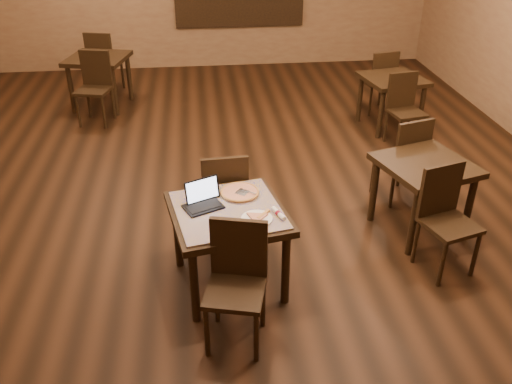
{
  "coord_description": "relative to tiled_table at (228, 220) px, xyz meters",
  "views": [
    {
      "loc": [
        -0.34,
        -5.21,
        3.12
      ],
      "look_at": [
        0.1,
        -1.34,
        0.85
      ],
      "focal_mm": 38.0,
      "sensor_mm": 36.0,
      "label": 1
    }
  ],
  "objects": [
    {
      "name": "other_table_c",
      "position": [
        1.95,
        0.64,
        -0.03
      ],
      "size": [
        1.01,
        1.01,
        0.76
      ],
      "rotation": [
        0.0,
        0.0,
        0.29
      ],
      "color": "black",
      "rests_on": "ground"
    },
    {
      "name": "other_table_c_chair_near",
      "position": [
        1.92,
        0.06,
        -0.1
      ],
      "size": [
        0.53,
        0.53,
        0.98
      ],
      "rotation": [
        0.0,
        0.0,
        0.29
      ],
      "color": "black",
      "rests_on": "ground"
    },
    {
      "name": "plate",
      "position": [
        0.22,
        -0.18,
        0.11
      ],
      "size": [
        0.25,
        0.25,
        0.01
      ],
      "primitive_type": "cylinder",
      "color": "white",
      "rests_on": "tiled_table"
    },
    {
      "name": "other_table_a_chair_far",
      "position": [
        2.52,
        3.79,
        -0.12
      ],
      "size": [
        0.48,
        0.48,
        0.95
      ],
      "rotation": [
        0.0,
        0.0,
        3.33
      ],
      "color": "black",
      "rests_on": "ground"
    },
    {
      "name": "spatula",
      "position": [
        0.14,
        0.22,
        0.13
      ],
      "size": [
        0.25,
        0.22,
        0.01
      ],
      "primitive_type": "cube",
      "rotation": [
        0.0,
        0.0,
        0.91
      ],
      "color": "silver",
      "rests_on": "pizza_whole"
    },
    {
      "name": "other_table_b_chair_far",
      "position": [
        -1.69,
        5.11,
        -0.09
      ],
      "size": [
        0.53,
        0.53,
        1.02
      ],
      "rotation": [
        0.0,
        0.0,
        2.9
      ],
      "color": "black",
      "rests_on": "ground"
    },
    {
      "name": "other_table_a",
      "position": [
        2.5,
        3.23,
        -0.05
      ],
      "size": [
        0.92,
        0.92,
        0.73
      ],
      "rotation": [
        0.0,
        0.0,
        0.19
      ],
      "color": "black",
      "rests_on": "ground"
    },
    {
      "name": "other_table_c_chair_far",
      "position": [
        1.97,
        1.21,
        -0.1
      ],
      "size": [
        0.53,
        0.53,
        0.98
      ],
      "rotation": [
        0.0,
        0.0,
        3.43
      ],
      "color": "black",
      "rests_on": "ground"
    },
    {
      "name": "chair_main_near",
      "position": [
        0.02,
        -0.62,
        -0.1
      ],
      "size": [
        0.52,
        0.52,
        0.99
      ],
      "rotation": [
        0.0,
        0.0,
        -0.25
      ],
      "color": "black",
      "rests_on": "ground"
    },
    {
      "name": "napkin_roll",
      "position": [
        0.4,
        -0.14,
        0.12
      ],
      "size": [
        0.1,
        0.19,
        0.04
      ],
      "rotation": [
        0.0,
        0.0,
        0.36
      ],
      "color": "white",
      "rests_on": "tiled_table"
    },
    {
      "name": "pizza_whole",
      "position": [
        0.12,
        0.24,
        0.12
      ],
      "size": [
        0.34,
        0.34,
        0.02
      ],
      "color": "beige",
      "rests_on": "pizza_pan"
    },
    {
      "name": "laptop",
      "position": [
        -0.2,
        0.1,
        0.16
      ],
      "size": [
        0.37,
        0.35,
        0.21
      ],
      "rotation": [
        0.0,
        0.0,
        0.43
      ],
      "color": "black",
      "rests_on": "tiled_table"
    },
    {
      "name": "pizza_slice",
      "position": [
        0.22,
        -0.18,
        0.13
      ],
      "size": [
        0.28,
        0.28,
        0.02
      ],
      "primitive_type": null,
      "rotation": [
        0.0,
        0.0,
        0.85
      ],
      "color": "beige",
      "rests_on": "plate"
    },
    {
      "name": "other_table_b_chair_near",
      "position": [
        -1.65,
        3.92,
        -0.09
      ],
      "size": [
        0.53,
        0.53,
        1.02
      ],
      "rotation": [
        0.0,
        0.0,
        -0.24
      ],
      "color": "black",
      "rests_on": "ground"
    },
    {
      "name": "chair_main_far",
      "position": [
        0.0,
        0.61,
        -0.11
      ],
      "size": [
        0.45,
        0.45,
        0.98
      ],
      "rotation": [
        0.0,
        0.0,
        3.2
      ],
      "color": "black",
      "rests_on": "ground"
    },
    {
      "name": "other_table_a_chair_near",
      "position": [
        2.49,
        2.68,
        -0.12
      ],
      "size": [
        0.48,
        0.48,
        0.95
      ],
      "rotation": [
        0.0,
        0.0,
        0.19
      ],
      "color": "black",
      "rests_on": "ground"
    },
    {
      "name": "tiled_table",
      "position": [
        0.0,
        0.0,
        0.0
      ],
      "size": [
        1.08,
        1.08,
        0.76
      ],
      "rotation": [
        0.0,
        0.0,
        0.19
      ],
      "color": "black",
      "rests_on": "ground"
    },
    {
      "name": "other_table_b",
      "position": [
        -1.67,
        4.52,
        -0.01
      ],
      "size": [
        1.02,
        1.02,
        0.79
      ],
      "rotation": [
        0.0,
        0.0,
        -0.24
      ],
      "color": "black",
      "rests_on": "ground"
    },
    {
      "name": "pizza_pan",
      "position": [
        0.12,
        0.24,
        0.11
      ],
      "size": [
        0.36,
        0.36,
        0.01
      ],
      "primitive_type": "cylinder",
      "color": "silver",
      "rests_on": "tiled_table"
    },
    {
      "name": "ground",
      "position": [
        0.15,
        1.44,
        -0.66
      ],
      "size": [
        10.0,
        10.0,
        0.0
      ],
      "primitive_type": "plane",
      "color": "black",
      "rests_on": "ground"
    }
  ]
}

